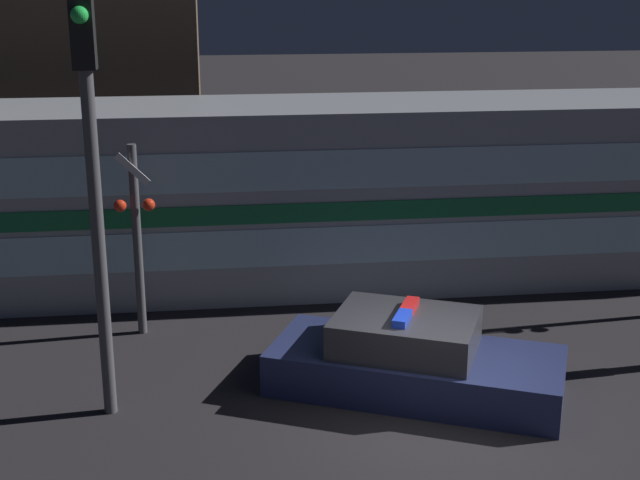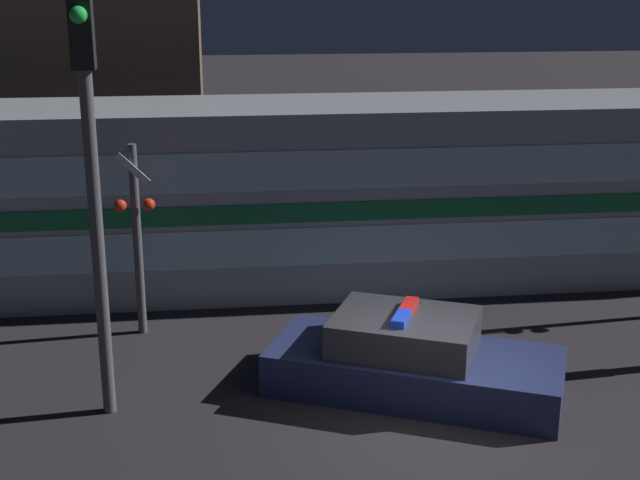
{
  "view_description": "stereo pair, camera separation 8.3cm",
  "coord_description": "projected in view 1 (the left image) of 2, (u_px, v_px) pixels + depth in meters",
  "views": [
    {
      "loc": [
        -3.09,
        -11.1,
        6.18
      ],
      "look_at": [
        -1.18,
        3.79,
        1.66
      ],
      "focal_mm": 50.0,
      "sensor_mm": 36.0,
      "label": 1
    },
    {
      "loc": [
        -3.0,
        -11.11,
        6.18
      ],
      "look_at": [
        -1.18,
        3.79,
        1.66
      ],
      "focal_mm": 50.0,
      "sensor_mm": 36.0,
      "label": 2
    }
  ],
  "objects": [
    {
      "name": "police_car",
      "position": [
        413.0,
        361.0,
        13.59
      ],
      "size": [
        4.76,
        3.49,
        1.34
      ],
      "rotation": [
        0.0,
        0.0,
        -0.43
      ],
      "color": "navy",
      "rests_on": "ground_plane"
    },
    {
      "name": "ground_plane",
      "position": [
        435.0,
        424.0,
        12.7
      ],
      "size": [
        120.0,
        120.0,
        0.0
      ],
      "primitive_type": "plane",
      "color": "#262326"
    },
    {
      "name": "crossing_signal_far",
      "position": [
        137.0,
        233.0,
        15.38
      ],
      "size": [
        0.7,
        0.33,
        3.41
      ],
      "color": "#4C4C51",
      "rests_on": "ground_plane"
    },
    {
      "name": "traffic_light_corner",
      "position": [
        94.0,
        178.0,
        12.05
      ],
      "size": [
        0.3,
        0.46,
        5.86
      ],
      "color": "#4C4C51",
      "rests_on": "ground_plane"
    },
    {
      "name": "train",
      "position": [
        248.0,
        196.0,
        18.03
      ],
      "size": [
        23.68,
        3.0,
        3.7
      ],
      "color": "#999EA5",
      "rests_on": "ground_plane"
    },
    {
      "name": "building_left",
      "position": [
        89.0,
        52.0,
        25.02
      ],
      "size": [
        6.1,
        6.69,
        8.1
      ],
      "color": "brown",
      "rests_on": "ground_plane"
    }
  ]
}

